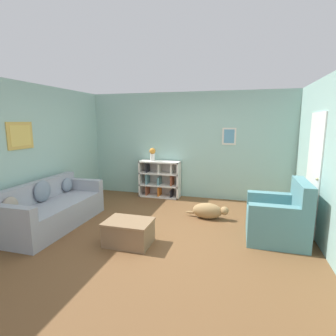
{
  "coord_description": "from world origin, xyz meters",
  "views": [
    {
      "loc": [
        1.27,
        -4.18,
        1.9
      ],
      "look_at": [
        0.0,
        0.4,
        1.05
      ],
      "focal_mm": 28.0,
      "sensor_mm": 36.0,
      "label": 1
    }
  ],
  "objects_px": {
    "dog": "(208,211)",
    "recliner_chair": "(280,218)",
    "coffee_table": "(129,231)",
    "vase": "(152,154)",
    "bookshelf": "(160,179)",
    "couch": "(52,209)"
  },
  "relations": [
    {
      "from": "bookshelf",
      "to": "vase",
      "type": "xyz_separation_m",
      "value": [
        -0.19,
        -0.02,
        0.64
      ]
    },
    {
      "from": "couch",
      "to": "vase",
      "type": "xyz_separation_m",
      "value": [
        1.14,
        2.34,
        0.79
      ]
    },
    {
      "from": "bookshelf",
      "to": "coffee_table",
      "type": "bearing_deg",
      "value": -83.4
    },
    {
      "from": "coffee_table",
      "to": "dog",
      "type": "height_order",
      "value": "coffee_table"
    },
    {
      "from": "bookshelf",
      "to": "dog",
      "type": "xyz_separation_m",
      "value": [
        1.38,
        -1.24,
        -0.3
      ]
    },
    {
      "from": "couch",
      "to": "dog",
      "type": "distance_m",
      "value": 2.95
    },
    {
      "from": "recliner_chair",
      "to": "coffee_table",
      "type": "height_order",
      "value": "recliner_chair"
    },
    {
      "from": "bookshelf",
      "to": "dog",
      "type": "bearing_deg",
      "value": -41.87
    },
    {
      "from": "dog",
      "to": "vase",
      "type": "height_order",
      "value": "vase"
    },
    {
      "from": "vase",
      "to": "recliner_chair",
      "type": "bearing_deg",
      "value": -33.22
    },
    {
      "from": "bookshelf",
      "to": "recliner_chair",
      "type": "distance_m",
      "value": 3.19
    },
    {
      "from": "coffee_table",
      "to": "dog",
      "type": "bearing_deg",
      "value": 53.0
    },
    {
      "from": "coffee_table",
      "to": "dog",
      "type": "xyz_separation_m",
      "value": [
        1.07,
        1.42,
        -0.05
      ]
    },
    {
      "from": "coffee_table",
      "to": "vase",
      "type": "height_order",
      "value": "vase"
    },
    {
      "from": "coffee_table",
      "to": "vase",
      "type": "relative_size",
      "value": 2.23
    },
    {
      "from": "couch",
      "to": "vase",
      "type": "distance_m",
      "value": 2.72
    },
    {
      "from": "dog",
      "to": "recliner_chair",
      "type": "bearing_deg",
      "value": -26.74
    },
    {
      "from": "recliner_chair",
      "to": "dog",
      "type": "relative_size",
      "value": 1.15
    },
    {
      "from": "coffee_table",
      "to": "vase",
      "type": "xyz_separation_m",
      "value": [
        -0.5,
        2.64,
        0.9
      ]
    },
    {
      "from": "couch",
      "to": "dog",
      "type": "relative_size",
      "value": 2.36
    },
    {
      "from": "coffee_table",
      "to": "recliner_chair",
      "type": "bearing_deg",
      "value": 19.51
    },
    {
      "from": "bookshelf",
      "to": "recliner_chair",
      "type": "height_order",
      "value": "recliner_chair"
    }
  ]
}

